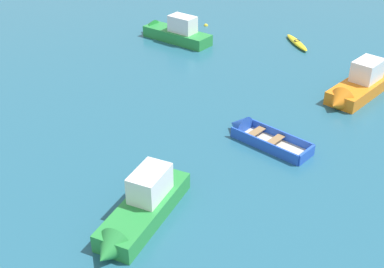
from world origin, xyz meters
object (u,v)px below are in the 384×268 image
(motor_launch_orange_foreground_center, at_px, (358,87))
(motor_launch_green_back_row_left, at_px, (173,32))
(kayak_yellow_back_row_right, at_px, (297,42))
(motor_launch_green_back_row_center, at_px, (140,210))
(rowboat_blue_near_camera, at_px, (253,133))
(mooring_buoy_central, at_px, (206,26))

(motor_launch_orange_foreground_center, bearing_deg, motor_launch_green_back_row_left, 131.85)
(kayak_yellow_back_row_right, xyz_separation_m, motor_launch_green_back_row_center, (-11.98, -17.86, 0.45))
(motor_launch_orange_foreground_center, height_order, rowboat_blue_near_camera, motor_launch_orange_foreground_center)
(motor_launch_orange_foreground_center, height_order, motor_launch_green_back_row_center, motor_launch_orange_foreground_center)
(kayak_yellow_back_row_right, relative_size, rowboat_blue_near_camera, 0.81)
(motor_launch_green_back_row_left, relative_size, rowboat_blue_near_camera, 1.22)
(motor_launch_orange_foreground_center, relative_size, kayak_yellow_back_row_right, 1.58)
(kayak_yellow_back_row_right, distance_m, rowboat_blue_near_camera, 13.65)
(motor_launch_green_back_row_left, distance_m, kayak_yellow_back_row_right, 8.97)
(kayak_yellow_back_row_right, distance_m, motor_launch_green_back_row_center, 21.51)
(mooring_buoy_central, bearing_deg, motor_launch_green_back_row_center, -105.07)
(kayak_yellow_back_row_right, bearing_deg, rowboat_blue_near_camera, -116.74)
(rowboat_blue_near_camera, height_order, mooring_buoy_central, rowboat_blue_near_camera)
(rowboat_blue_near_camera, xyz_separation_m, mooring_buoy_central, (0.30, 17.14, -0.24))
(rowboat_blue_near_camera, bearing_deg, motor_launch_green_back_row_center, -135.85)
(kayak_yellow_back_row_right, bearing_deg, motor_launch_green_back_row_left, 166.19)
(motor_launch_green_back_row_left, height_order, mooring_buoy_central, motor_launch_green_back_row_left)
(motor_launch_green_back_row_left, xyz_separation_m, motor_launch_green_back_row_center, (-3.28, -19.99, -0.03))
(rowboat_blue_near_camera, height_order, motor_launch_green_back_row_center, motor_launch_green_back_row_center)
(motor_launch_orange_foreground_center, bearing_deg, mooring_buoy_central, 116.37)
(motor_launch_green_back_row_left, height_order, motor_launch_green_back_row_center, motor_launch_green_back_row_left)
(motor_launch_green_back_row_center, bearing_deg, motor_launch_orange_foreground_center, 36.14)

